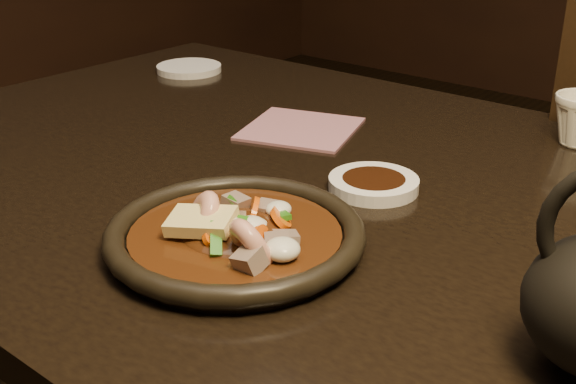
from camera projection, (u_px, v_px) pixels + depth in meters
The scene contains 6 objects.
table at pixel (384, 256), 0.89m from camera, with size 1.60×0.90×0.75m.
plate at pixel (235, 236), 0.75m from camera, with size 0.27×0.27×0.03m.
stirfry at pixel (238, 233), 0.74m from camera, with size 0.16×0.13×0.06m.
soy_dish at pixel (374, 184), 0.88m from camera, with size 0.11×0.11×0.02m, color white.
saucer_left at pixel (189, 68), 1.40m from camera, with size 0.12×0.12×0.01m, color white.
napkin at pixel (301, 129), 1.09m from camera, with size 0.16×0.16×0.00m, color #9E616D.
Camera 1 is at (0.40, -0.68, 1.11)m, focal length 45.00 mm.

